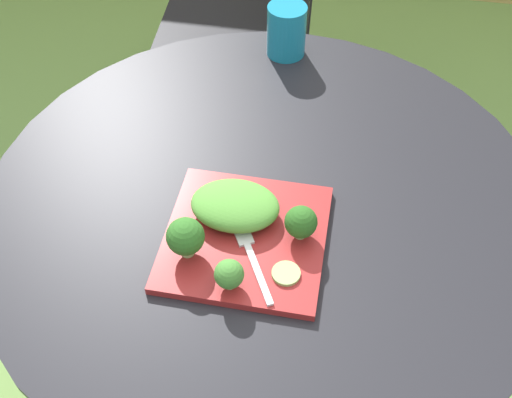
{
  "coord_description": "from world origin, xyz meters",
  "views": [
    {
      "loc": [
        0.11,
        -0.66,
        1.45
      ],
      "look_at": [
        -0.01,
        -0.05,
        0.75
      ],
      "focal_mm": 42.58,
      "sensor_mm": 36.0,
      "label": 1
    }
  ],
  "objects": [
    {
      "name": "salad_plate",
      "position": [
        -0.01,
        -0.1,
        0.72
      ],
      "size": [
        0.24,
        0.24,
        0.01
      ],
      "primitive_type": "cube",
      "color": "maroon",
      "rests_on": "patio_table"
    },
    {
      "name": "broccoli_floret_0",
      "position": [
        -0.09,
        -0.15,
        0.76
      ],
      "size": [
        0.06,
        0.06,
        0.07
      ],
      "color": "#99B770",
      "rests_on": "salad_plate"
    },
    {
      "name": "ground_plane",
      "position": [
        0.0,
        0.0,
        0.0
      ],
      "size": [
        12.0,
        12.0,
        0.0
      ],
      "primitive_type": "plane",
      "color": "#70994C"
    },
    {
      "name": "drinking_glass",
      "position": [
        -0.03,
        0.39,
        0.76
      ],
      "size": [
        0.08,
        0.08,
        0.11
      ],
      "color": "teal",
      "rests_on": "patio_table"
    },
    {
      "name": "patio_table",
      "position": [
        0.0,
        0.0,
        0.47
      ],
      "size": [
        0.94,
        0.94,
        0.71
      ],
      "color": "black",
      "rests_on": "ground_plane"
    },
    {
      "name": "broccoli_floret_1",
      "position": [
        0.07,
        -0.09,
        0.75
      ],
      "size": [
        0.05,
        0.05,
        0.06
      ],
      "color": "#99B770",
      "rests_on": "salad_plate"
    },
    {
      "name": "broccoli_floret_2",
      "position": [
        -0.02,
        -0.2,
        0.75
      ],
      "size": [
        0.04,
        0.04,
        0.05
      ],
      "color": "#99B770",
      "rests_on": "salad_plate"
    },
    {
      "name": "fork",
      "position": [
        0.0,
        -0.14,
        0.72
      ],
      "size": [
        0.09,
        0.14,
        0.0
      ],
      "color": "silver",
      "rests_on": "salad_plate"
    },
    {
      "name": "lettuce_mound",
      "position": [
        -0.04,
        -0.07,
        0.74
      ],
      "size": [
        0.14,
        0.1,
        0.04
      ],
      "primitive_type": "ellipsoid",
      "color": "#519338",
      "rests_on": "salad_plate"
    },
    {
      "name": "cucumber_slice_0",
      "position": [
        0.06,
        -0.17,
        0.73
      ],
      "size": [
        0.04,
        0.04,
        0.01
      ],
      "primitive_type": "cylinder",
      "color": "#8EB766",
      "rests_on": "salad_plate"
    }
  ]
}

